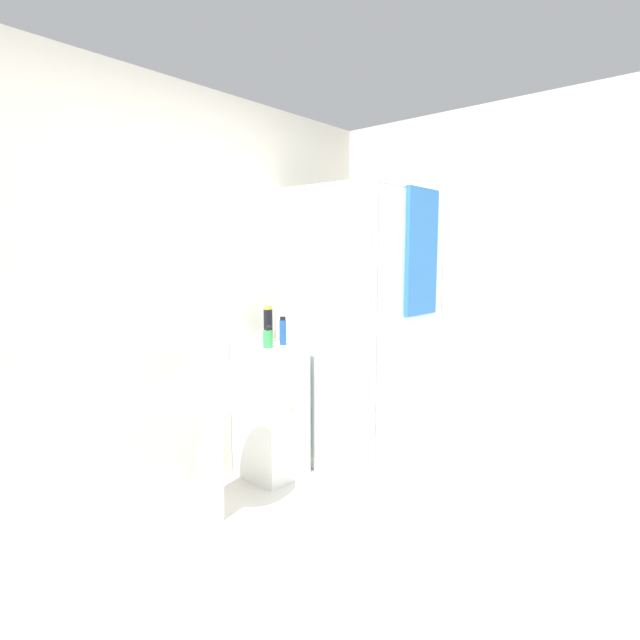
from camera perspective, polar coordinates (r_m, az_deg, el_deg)
ground_plane at (r=2.43m, az=11.32°, el=-30.58°), size 12.00×12.00×0.00m
wall_back at (r=3.13m, az=-16.24°, el=2.67°), size 6.40×0.06×2.50m
wall_right at (r=3.52m, az=25.73°, el=2.73°), size 0.06×6.40×2.50m
shower_enclosure at (r=3.65m, az=5.11°, el=-7.40°), size 0.87×0.90×1.95m
vanity_cabinet at (r=3.44m, az=-5.61°, el=-10.24°), size 0.36×0.41×0.90m
sink at (r=2.87m, az=-12.60°, el=-10.24°), size 0.43×0.43×0.97m
soap_dispenser at (r=3.22m, az=-5.98°, el=-2.14°), size 0.06×0.07×0.14m
shampoo_bottle_tall_black at (r=3.42m, az=-5.95°, el=-0.53°), size 0.06×0.06×0.25m
shampoo_bottle_blue at (r=3.31m, az=-4.27°, el=-1.29°), size 0.04×0.04×0.19m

